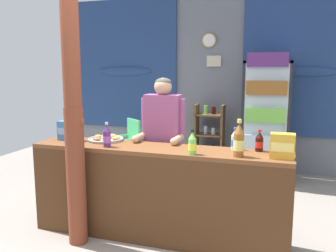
% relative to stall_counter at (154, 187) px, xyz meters
% --- Properties ---
extents(ground_plane, '(8.13, 8.13, 0.00)m').
position_rel_stall_counter_xyz_m(ground_plane, '(0.02, 0.99, -0.56)').
color(ground_plane, gray).
extents(back_wall_curtained, '(5.59, 0.22, 2.89)m').
position_rel_stall_counter_xyz_m(back_wall_curtained, '(-0.01, 2.91, 0.93)').
color(back_wall_curtained, slate).
rests_on(back_wall_curtained, ground).
extents(stall_counter, '(2.58, 0.47, 0.93)m').
position_rel_stall_counter_xyz_m(stall_counter, '(0.00, 0.00, 0.00)').
color(stall_counter, brown).
rests_on(stall_counter, ground).
extents(timber_post, '(0.20, 0.18, 2.70)m').
position_rel_stall_counter_xyz_m(timber_post, '(-0.71, -0.26, 0.73)').
color(timber_post, brown).
rests_on(timber_post, ground).
extents(drink_fridge, '(0.68, 0.67, 1.92)m').
position_rel_stall_counter_xyz_m(drink_fridge, '(0.92, 2.37, 0.49)').
color(drink_fridge, '#232328').
rests_on(drink_fridge, ground).
extents(bottle_shelf_rack, '(0.48, 0.28, 1.11)m').
position_rel_stall_counter_xyz_m(bottle_shelf_rack, '(0.01, 2.62, 0.02)').
color(bottle_shelf_rack, brown).
rests_on(bottle_shelf_rack, ground).
extents(plastic_lawn_chair, '(0.62, 0.62, 0.86)m').
position_rel_stall_counter_xyz_m(plastic_lawn_chair, '(-1.29, 2.20, -0.07)').
color(plastic_lawn_chair, '#4CC675').
rests_on(plastic_lawn_chair, ground).
extents(shopkeeper, '(0.50, 0.42, 1.60)m').
position_rel_stall_counter_xyz_m(shopkeeper, '(-0.08, 0.50, 0.45)').
color(shopkeeper, '#28282D').
rests_on(shopkeeper, ground).
extents(soda_bottle_iced_tea, '(0.09, 0.09, 0.34)m').
position_rel_stall_counter_xyz_m(soda_bottle_iced_tea, '(0.81, -0.02, 0.52)').
color(soda_bottle_iced_tea, brown).
rests_on(soda_bottle_iced_tea, stall_counter).
extents(soda_bottle_lime_soda, '(0.07, 0.07, 0.23)m').
position_rel_stall_counter_xyz_m(soda_bottle_lime_soda, '(0.40, -0.07, 0.47)').
color(soda_bottle_lime_soda, '#75C64C').
rests_on(soda_bottle_lime_soda, stall_counter).
extents(soda_bottle_grape_soda, '(0.08, 0.08, 0.25)m').
position_rel_stall_counter_xyz_m(soda_bottle_grape_soda, '(-0.49, -0.03, 0.48)').
color(soda_bottle_grape_soda, '#56286B').
rests_on(soda_bottle_grape_soda, stall_counter).
extents(soda_bottle_cola, '(0.07, 0.07, 0.21)m').
position_rel_stall_counter_xyz_m(soda_bottle_cola, '(0.96, 0.25, 0.46)').
color(soda_bottle_cola, black).
rests_on(soda_bottle_cola, stall_counter).
extents(soda_bottle_water, '(0.08, 0.08, 0.22)m').
position_rel_stall_counter_xyz_m(soda_bottle_water, '(0.74, 0.24, 0.47)').
color(soda_bottle_water, silver).
rests_on(soda_bottle_water, stall_counter).
extents(snack_box_choco_powder, '(0.21, 0.12, 0.22)m').
position_rel_stall_counter_xyz_m(snack_box_choco_powder, '(1.17, 0.03, 0.48)').
color(snack_box_choco_powder, gold).
rests_on(snack_box_choco_powder, stall_counter).
extents(snack_box_biscuit, '(0.23, 0.11, 0.21)m').
position_rel_stall_counter_xyz_m(snack_box_biscuit, '(-1.03, 0.14, 0.48)').
color(snack_box_biscuit, '#3D75B7').
rests_on(snack_box_biscuit, stall_counter).
extents(pastry_tray, '(0.38, 0.38, 0.06)m').
position_rel_stall_counter_xyz_m(pastry_tray, '(-0.64, 0.24, 0.40)').
color(pastry_tray, '#BCBCC1').
rests_on(pastry_tray, stall_counter).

